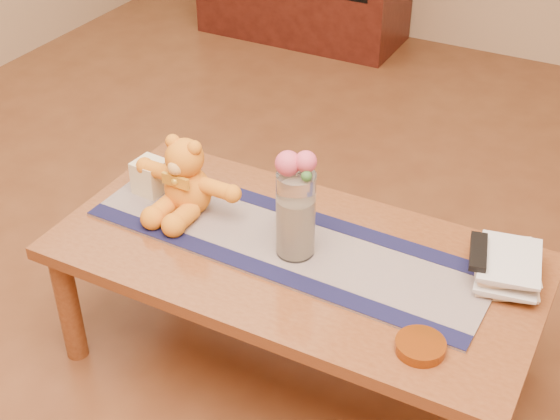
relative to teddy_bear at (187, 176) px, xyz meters
The scene contains 25 objects.
floor 0.69m from the teddy_bear, ahead, with size 5.50×5.50×0.00m, color #582F19.
coffee_table_top 0.41m from the teddy_bear, ahead, with size 1.40×0.70×0.04m, color #613117.
table_leg_fl 0.55m from the teddy_bear, 127.85° to the right, with size 0.07×0.07×0.41m, color #613117.
table_leg_bl 0.52m from the teddy_bear, 135.04° to the left, with size 0.07×0.07×0.41m, color #613117.
table_leg_br 1.12m from the teddy_bear, 13.87° to the left, with size 0.07×0.07×0.41m, color #613117.
persian_runner 0.36m from the teddy_bear, ahead, with size 1.20×0.35×0.01m, color #1B1B4C.
runner_border_near 0.39m from the teddy_bear, 25.15° to the right, with size 1.20×0.06×0.00m, color #121336.
runner_border_far 0.39m from the teddy_bear, 20.61° to the left, with size 1.20×0.06×0.00m, color #121336.
teddy_bear is the anchor object (origin of this frame).
pillar_candle 0.17m from the teddy_bear, behind, with size 0.09×0.09×0.11m, color beige.
candle_wick 0.16m from the teddy_bear, behind, with size 0.00×0.00×0.01m, color black.
glass_vase 0.39m from the teddy_bear, ahead, with size 0.11×0.11×0.26m, color silver.
potpourri_fill 0.39m from the teddy_bear, ahead, with size 0.09×0.09×0.18m, color beige.
rose_left 0.41m from the teddy_bear, ahead, with size 0.07×0.07×0.07m, color #CE4863.
rose_right 0.46m from the teddy_bear, ahead, with size 0.06×0.06×0.06m, color #CE4863.
blue_flower_back 0.44m from the teddy_bear, ahead, with size 0.04×0.04×0.04m, color #5655B9.
blue_flower_side 0.40m from the teddy_bear, ahead, with size 0.04×0.04×0.04m, color #5655B9.
leaf_sprig 0.46m from the teddy_bear, ahead, with size 0.03×0.03×0.03m, color #33662D.
bronze_ball 0.33m from the teddy_bear, ahead, with size 0.06×0.06×0.06m, color #4D4019.
book_bottom 0.88m from the teddy_bear, ahead, with size 0.17×0.22×0.02m, color #F7DEBE.
book_lower 0.89m from the teddy_bear, ahead, with size 0.16×0.22×0.02m, color #F7DEBE.
book_upper 0.87m from the teddy_bear, ahead, with size 0.17×0.22×0.02m, color #F7DEBE.
book_top 0.88m from the teddy_bear, ahead, with size 0.16×0.22×0.02m, color #F7DEBE.
tv_remote 0.88m from the teddy_bear, ahead, with size 0.04×0.16×0.02m, color black.
amber_dish 0.88m from the teddy_bear, 16.44° to the right, with size 0.13×0.13×0.03m, color #BF5914.
Camera 1 is at (0.78, -1.57, 1.81)m, focal length 49.39 mm.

